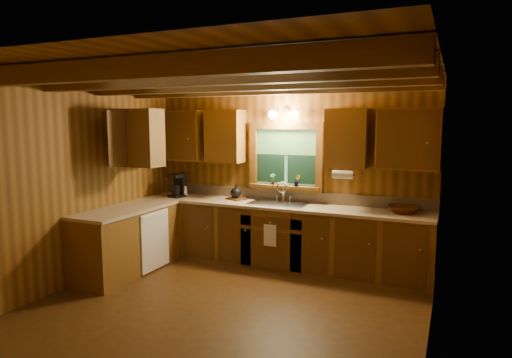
{
  "coord_description": "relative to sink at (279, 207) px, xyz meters",
  "views": [
    {
      "loc": [
        2.24,
        -4.21,
        2.05
      ],
      "look_at": [
        0.0,
        0.8,
        1.35
      ],
      "focal_mm": 31.27,
      "sensor_mm": 36.0,
      "label": 1
    }
  ],
  "objects": [
    {
      "name": "window_sill",
      "position": [
        0.0,
        0.22,
        0.26
      ],
      "size": [
        1.06,
        0.14,
        0.04
      ],
      "primitive_type": "cube",
      "color": "brown",
      "rests_on": "room"
    },
    {
      "name": "room",
      "position": [
        0.0,
        -1.6,
        0.44
      ],
      "size": [
        4.2,
        4.2,
        4.2
      ],
      "color": "#4A2F12",
      "rests_on": "ground"
    },
    {
      "name": "cutting_board",
      "position": [
        -0.72,
        0.07,
        0.06
      ],
      "size": [
        0.32,
        0.28,
        0.02
      ],
      "primitive_type": "cube",
      "rotation": [
        0.0,
        0.0,
        -0.41
      ],
      "color": "#4E3010",
      "rests_on": "countertop"
    },
    {
      "name": "sink",
      "position": [
        0.0,
        0.0,
        0.0
      ],
      "size": [
        0.82,
        0.48,
        0.43
      ],
      "color": "silver",
      "rests_on": "countertop"
    },
    {
      "name": "paper_towel_roll",
      "position": [
        0.92,
        -0.07,
        0.51
      ],
      "size": [
        0.27,
        0.11,
        0.11
      ],
      "primitive_type": "cylinder",
      "rotation": [
        0.0,
        1.57,
        0.0
      ],
      "color": "white",
      "rests_on": "upper_cabinets"
    },
    {
      "name": "coffee_maker",
      "position": [
        -1.65,
        -0.06,
        0.22
      ],
      "size": [
        0.2,
        0.26,
        0.36
      ],
      "rotation": [
        0.0,
        0.0,
        -0.21
      ],
      "color": "black",
      "rests_on": "countertop"
    },
    {
      "name": "wicker_basket",
      "position": [
        1.68,
        0.06,
        0.09
      ],
      "size": [
        0.42,
        0.42,
        0.09
      ],
      "primitive_type": "imported",
      "rotation": [
        0.0,
        0.0,
        0.1
      ],
      "color": "#48230C",
      "rests_on": "countertop"
    },
    {
      "name": "ceiling_beams",
      "position": [
        0.0,
        -1.6,
        1.63
      ],
      "size": [
        4.2,
        2.54,
        0.18
      ],
      "color": "brown",
      "rests_on": "room"
    },
    {
      "name": "backsplash",
      "position": [
        0.0,
        0.28,
        0.12
      ],
      "size": [
        4.2,
        0.02,
        0.16
      ],
      "primitive_type": "cube",
      "color": "tan",
      "rests_on": "room"
    },
    {
      "name": "window",
      "position": [
        0.0,
        0.26,
        0.67
      ],
      "size": [
        1.12,
        0.08,
        1.0
      ],
      "color": "brown",
      "rests_on": "room"
    },
    {
      "name": "countertop",
      "position": [
        -0.48,
        -0.31,
        0.02
      ],
      "size": [
        4.2,
        2.24,
        0.04
      ],
      "color": "tan",
      "rests_on": "base_cabinets"
    },
    {
      "name": "upper_cabinets",
      "position": [
        -0.56,
        -0.18,
        0.98
      ],
      "size": [
        4.19,
        1.77,
        0.78
      ],
      "color": "brown",
      "rests_on": "room"
    },
    {
      "name": "teakettle",
      "position": [
        -0.72,
        0.07,
        0.15
      ],
      "size": [
        0.16,
        0.16,
        0.2
      ],
      "rotation": [
        0.0,
        0.0,
        0.27
      ],
      "color": "black",
      "rests_on": "cutting_board"
    },
    {
      "name": "dish_towel",
      "position": [
        0.0,
        -0.34,
        -0.34
      ],
      "size": [
        0.18,
        0.01,
        0.3
      ],
      "primitive_type": "cube",
      "color": "white",
      "rests_on": "base_cabinets"
    },
    {
      "name": "dishwasher_panel",
      "position": [
        -1.47,
        -0.92,
        -0.43
      ],
      "size": [
        0.02,
        0.6,
        0.8
      ],
      "primitive_type": "cube",
      "color": "white",
      "rests_on": "base_cabinets"
    },
    {
      "name": "potted_plant_right",
      "position": [
        0.2,
        0.19,
        0.37
      ],
      "size": [
        0.11,
        0.1,
        0.17
      ],
      "primitive_type": "imported",
      "rotation": [
        0.0,
        0.0,
        0.31
      ],
      "color": "#4E3010",
      "rests_on": "window_sill"
    },
    {
      "name": "utensil_crock",
      "position": [
        -1.59,
        0.0,
        0.14
      ],
      "size": [
        0.13,
        0.13,
        0.38
      ],
      "rotation": [
        0.0,
        0.0,
        -0.05
      ],
      "color": "silver",
      "rests_on": "countertop"
    },
    {
      "name": "wall_sconce",
      "position": [
        0.0,
        0.14,
        1.31
      ],
      "size": [
        0.45,
        0.21,
        0.17
      ],
      "color": "black",
      "rests_on": "room"
    },
    {
      "name": "base_cabinets",
      "position": [
        -0.49,
        -0.32,
        -0.43
      ],
      "size": [
        4.2,
        2.22,
        0.86
      ],
      "color": "brown",
      "rests_on": "ground"
    },
    {
      "name": "potted_plant_left",
      "position": [
        -0.18,
        0.2,
        0.37
      ],
      "size": [
        0.09,
        0.07,
        0.17
      ],
      "primitive_type": "imported",
      "rotation": [
        0.0,
        0.0,
        -0.09
      ],
      "color": "#4E3010",
      "rests_on": "window_sill"
    }
  ]
}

